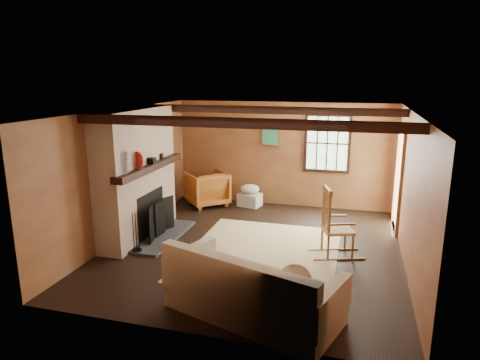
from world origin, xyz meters
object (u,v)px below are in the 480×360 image
(laundry_basket, at_px, (250,200))
(rocking_chair, at_px, (335,227))
(fireplace, at_px, (138,179))
(armchair, at_px, (207,188))
(sofa, at_px, (251,293))

(laundry_basket, bearing_deg, rocking_chair, -48.86)
(fireplace, relative_size, armchair, 2.73)
(laundry_basket, bearing_deg, armchair, -168.93)
(sofa, relative_size, laundry_basket, 4.80)
(rocking_chair, bearing_deg, armchair, 35.54)
(sofa, bearing_deg, armchair, 134.87)
(fireplace, distance_m, laundry_basket, 3.01)
(laundry_basket, distance_m, armchair, 1.04)
(armchair, bearing_deg, laundry_basket, 148.54)
(fireplace, height_order, armchair, fireplace)
(sofa, bearing_deg, laundry_basket, 123.07)
(laundry_basket, xyz_separation_m, armchair, (-0.99, -0.19, 0.25))
(fireplace, xyz_separation_m, laundry_basket, (1.53, 2.41, -0.95))
(sofa, bearing_deg, rocking_chair, 86.69)
(fireplace, distance_m, rocking_chair, 3.66)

